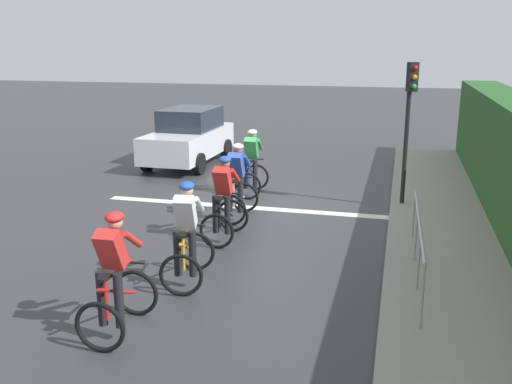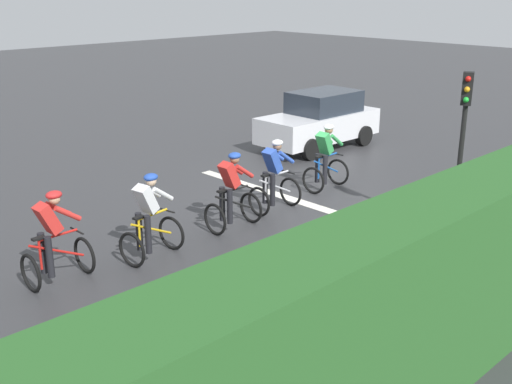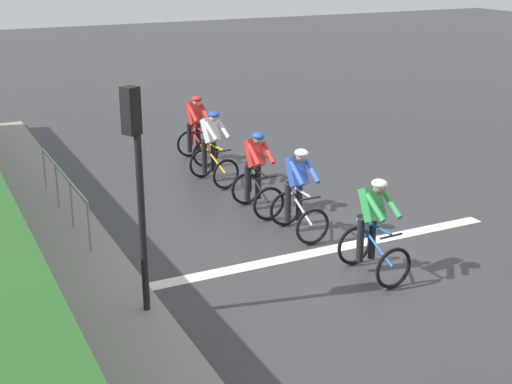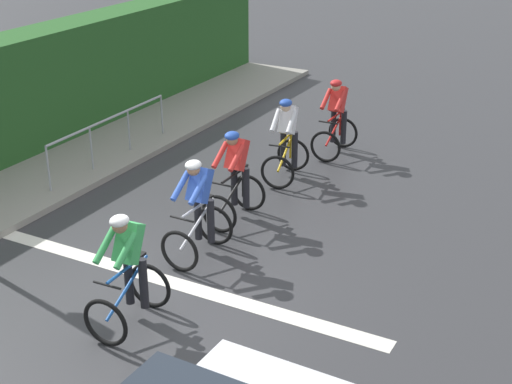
{
  "view_description": "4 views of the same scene",
  "coord_description": "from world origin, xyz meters",
  "px_view_note": "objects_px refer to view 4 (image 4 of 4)",
  "views": [
    {
      "loc": [
        -3.38,
        12.45,
        3.71
      ],
      "look_at": [
        -0.61,
        1.74,
        0.81
      ],
      "focal_mm": 39.53,
      "sensor_mm": 36.0,
      "label": 1
    },
    {
      "loc": [
        -9.43,
        10.77,
        4.96
      ],
      "look_at": [
        -0.47,
        2.09,
        0.8
      ],
      "focal_mm": 44.03,
      "sensor_mm": 36.0,
      "label": 2
    },
    {
      "loc": [
        -6.15,
        -9.64,
        5.06
      ],
      "look_at": [
        -0.96,
        0.93,
        1.02
      ],
      "focal_mm": 50.06,
      "sensor_mm": 36.0,
      "label": 3
    },
    {
      "loc": [
        5.72,
        -7.64,
        5.67
      ],
      "look_at": [
        0.73,
        1.58,
        1.08
      ],
      "focal_mm": 52.01,
      "sensor_mm": 36.0,
      "label": 4
    }
  ],
  "objects_px": {
    "cyclist_fourth": "(198,211)",
    "cyclist_lead": "(336,119)",
    "cyclist_mid": "(235,178)",
    "pedestrian_railing_kerbside": "(110,128)",
    "cyclist_trailing": "(128,272)",
    "cyclist_second": "(287,141)"
  },
  "relations": [
    {
      "from": "cyclist_fourth",
      "to": "cyclist_lead",
      "type": "bearing_deg",
      "value": 89.02
    },
    {
      "from": "cyclist_mid",
      "to": "cyclist_fourth",
      "type": "bearing_deg",
      "value": -83.8
    },
    {
      "from": "cyclist_mid",
      "to": "cyclist_fourth",
      "type": "relative_size",
      "value": 1.0
    },
    {
      "from": "cyclist_lead",
      "to": "cyclist_mid",
      "type": "height_order",
      "value": "same"
    },
    {
      "from": "cyclist_mid",
      "to": "pedestrian_railing_kerbside",
      "type": "height_order",
      "value": "cyclist_mid"
    },
    {
      "from": "pedestrian_railing_kerbside",
      "to": "cyclist_trailing",
      "type": "bearing_deg",
      "value": -49.07
    },
    {
      "from": "cyclist_lead",
      "to": "cyclist_trailing",
      "type": "bearing_deg",
      "value": -89.01
    },
    {
      "from": "cyclist_second",
      "to": "cyclist_mid",
      "type": "bearing_deg",
      "value": -88.38
    },
    {
      "from": "cyclist_second",
      "to": "cyclist_trailing",
      "type": "relative_size",
      "value": 1.0
    },
    {
      "from": "cyclist_mid",
      "to": "pedestrian_railing_kerbside",
      "type": "xyz_separation_m",
      "value": [
        -3.58,
        1.08,
        -0.0
      ]
    },
    {
      "from": "cyclist_mid",
      "to": "cyclist_fourth",
      "type": "height_order",
      "value": "same"
    },
    {
      "from": "cyclist_lead",
      "to": "cyclist_second",
      "type": "relative_size",
      "value": 1.0
    },
    {
      "from": "cyclist_lead",
      "to": "cyclist_fourth",
      "type": "bearing_deg",
      "value": -90.98
    },
    {
      "from": "cyclist_fourth",
      "to": "cyclist_mid",
      "type": "bearing_deg",
      "value": 96.2
    },
    {
      "from": "cyclist_second",
      "to": "cyclist_fourth",
      "type": "xyz_separation_m",
      "value": [
        0.21,
        -3.53,
        0.0
      ]
    },
    {
      "from": "cyclist_trailing",
      "to": "cyclist_fourth",
      "type": "bearing_deg",
      "value": 96.03
    },
    {
      "from": "cyclist_second",
      "to": "cyclist_fourth",
      "type": "height_order",
      "value": "same"
    },
    {
      "from": "cyclist_lead",
      "to": "pedestrian_railing_kerbside",
      "type": "xyz_separation_m",
      "value": [
        -3.83,
        -2.79,
        -0.0
      ]
    },
    {
      "from": "cyclist_lead",
      "to": "cyclist_fourth",
      "type": "distance_m",
      "value": 5.29
    },
    {
      "from": "cyclist_second",
      "to": "cyclist_mid",
      "type": "height_order",
      "value": "same"
    },
    {
      "from": "cyclist_lead",
      "to": "pedestrian_railing_kerbside",
      "type": "distance_m",
      "value": 4.73
    },
    {
      "from": "cyclist_second",
      "to": "cyclist_mid",
      "type": "xyz_separation_m",
      "value": [
        0.06,
        -2.11,
        0.0
      ]
    }
  ]
}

